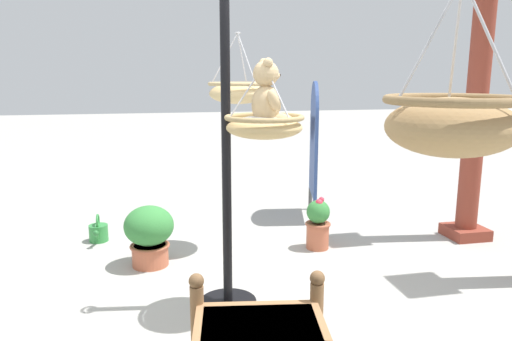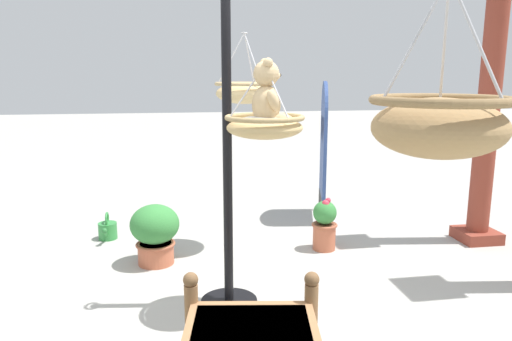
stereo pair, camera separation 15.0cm
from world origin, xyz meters
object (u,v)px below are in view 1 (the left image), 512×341
at_px(hanging_basket_with_teddy, 264,125).
at_px(potted_plant_tall_leafy, 149,233).
at_px(display_pole_central, 227,215).
at_px(greenhouse_pillar_left, 477,103).
at_px(watering_can, 98,232).
at_px(hanging_basket_left_high, 238,92).
at_px(potted_plant_conical_shrub, 318,224).
at_px(display_sign_board, 314,139).
at_px(hanging_basket_right_low, 451,123).
at_px(teddy_bear, 268,97).

relative_size(hanging_basket_with_teddy, potted_plant_tall_leafy, 0.98).
xyz_separation_m(display_pole_central, greenhouse_pillar_left, (-1.04, 2.81, 0.74)).
relative_size(display_pole_central, watering_can, 6.82).
bearing_deg(hanging_basket_with_teddy, hanging_basket_left_high, 177.81).
distance_m(potted_plant_conical_shrub, display_sign_board, 1.35).
height_order(display_pole_central, display_sign_board, display_pole_central).
bearing_deg(hanging_basket_right_low, hanging_basket_with_teddy, -165.33).
xyz_separation_m(potted_plant_tall_leafy, potted_plant_conical_shrub, (-0.10, 1.69, -0.05)).
height_order(hanging_basket_right_low, watering_can, hanging_basket_right_low).
distance_m(greenhouse_pillar_left, watering_can, 4.24).
distance_m(hanging_basket_left_high, display_sign_board, 1.56).
distance_m(potted_plant_tall_leafy, watering_can, 0.99).
relative_size(hanging_basket_right_low, display_sign_board, 0.41).
relative_size(teddy_bear, display_sign_board, 0.27).
height_order(teddy_bear, watering_can, teddy_bear).
bearing_deg(teddy_bear, greenhouse_pillar_left, 115.07).
xyz_separation_m(display_pole_central, potted_plant_tall_leafy, (-0.95, -0.60, -0.42)).
distance_m(teddy_bear, potted_plant_conical_shrub, 1.99).
bearing_deg(potted_plant_conical_shrub, hanging_basket_with_teddy, -35.19).
height_order(teddy_bear, potted_plant_conical_shrub, teddy_bear).
height_order(greenhouse_pillar_left, potted_plant_conical_shrub, greenhouse_pillar_left).
bearing_deg(hanging_basket_left_high, display_pole_central, -13.89).
xyz_separation_m(potted_plant_conical_shrub, watering_can, (-0.68, -2.24, -0.16)).
bearing_deg(watering_can, potted_plant_conical_shrub, 73.02).
height_order(greenhouse_pillar_left, display_sign_board, greenhouse_pillar_left).
relative_size(display_pole_central, hanging_basket_left_high, 3.52).
relative_size(greenhouse_pillar_left, display_sign_board, 1.80).
xyz_separation_m(display_pole_central, hanging_basket_right_low, (1.71, 0.66, 0.84)).
height_order(hanging_basket_left_high, potted_plant_tall_leafy, hanging_basket_left_high).
xyz_separation_m(hanging_basket_with_teddy, greenhouse_pillar_left, (-1.19, 2.56, 0.06)).
relative_size(greenhouse_pillar_left, potted_plant_conical_shrub, 5.56).
distance_m(hanging_basket_with_teddy, potted_plant_conical_shrub, 1.87).
distance_m(hanging_basket_right_low, display_sign_board, 3.97).
height_order(potted_plant_conical_shrub, display_sign_board, display_sign_board).
relative_size(display_pole_central, hanging_basket_right_low, 3.46).
distance_m(hanging_basket_right_low, watering_can, 4.16).
height_order(teddy_bear, display_sign_board, teddy_bear).
height_order(hanging_basket_with_teddy, hanging_basket_left_high, hanging_basket_left_high).
xyz_separation_m(hanging_basket_with_teddy, hanging_basket_right_low, (1.56, 0.41, 0.16)).
xyz_separation_m(greenhouse_pillar_left, potted_plant_tall_leafy, (0.09, -3.40, -1.16)).
height_order(display_pole_central, hanging_basket_left_high, display_pole_central).
bearing_deg(display_pole_central, watering_can, -146.56).
relative_size(teddy_bear, hanging_basket_left_high, 0.68).
relative_size(hanging_basket_left_high, potted_plant_tall_leafy, 1.18).
bearing_deg(hanging_basket_left_high, hanging_basket_with_teddy, -2.19).
xyz_separation_m(hanging_basket_left_high, display_sign_board, (-0.92, 1.10, -0.61)).
distance_m(hanging_basket_left_high, hanging_basket_right_low, 2.96).
bearing_deg(display_sign_board, hanging_basket_right_low, -10.97).
bearing_deg(watering_can, greenhouse_pillar_left, 79.98).
distance_m(hanging_basket_left_high, potted_plant_conical_shrub, 1.57).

